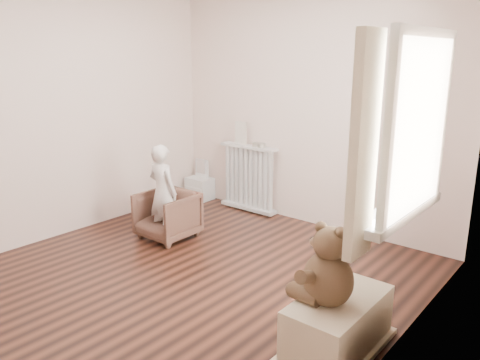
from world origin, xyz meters
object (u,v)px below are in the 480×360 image
Objects in this scene: armchair at (167,215)px; plush_cat at (419,181)px; toy_vanity at (200,179)px; teddy_bear at (329,260)px; child at (163,192)px; toy_bench at (338,322)px; radiator at (248,180)px.

plush_cat is (2.48, 0.28, 0.75)m from armchair.
teddy_bear is at bearing -32.68° from toy_vanity.
child is (0.00, -0.05, 0.27)m from armchair.
toy_bench is at bearing -108.10° from plush_cat.
plush_cat is at bearing 83.20° from teddy_bear.
toy_bench is 1.21m from plush_cat.
plush_cat is at bearing 81.10° from toy_bench.
child is 2.41m from teddy_bear.
radiator is at bearing 148.51° from plush_cat.
armchair is 2.14× the size of plush_cat.
plush_cat is (2.48, 0.33, 0.48)m from child.
toy_vanity is at bearing 150.40° from teddy_bear.
radiator is 0.83m from toy_vanity.
plush_cat reaches higher than armchair.
radiator is at bearing -94.87° from child.
radiator reaches higher than toy_vanity.
toy_bench is (3.07, -1.84, -0.08)m from toy_vanity.
toy_vanity is at bearing 149.01° from toy_bench.
plush_cat is (3.21, -0.95, 0.72)m from toy_vanity.
armchair is (0.73, -1.23, -0.02)m from toy_vanity.
child is at bearing -94.03° from radiator.
radiator is 0.83× the size of child.
child is at bearing -90.84° from armchair.
toy_vanity is at bearing -61.30° from child.
toy_vanity is 2.07× the size of plush_cat.
teddy_bear is at bearing -18.04° from armchair.
child is 1.92× the size of teddy_bear.
toy_vanity is at bearing 119.69° from armchair.
armchair is at bearing -59.47° from toy_vanity.
radiator is 1.05× the size of toy_bench.
toy_bench is at bearing 165.70° from child.
toy_vanity is at bearing 154.32° from plush_cat.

